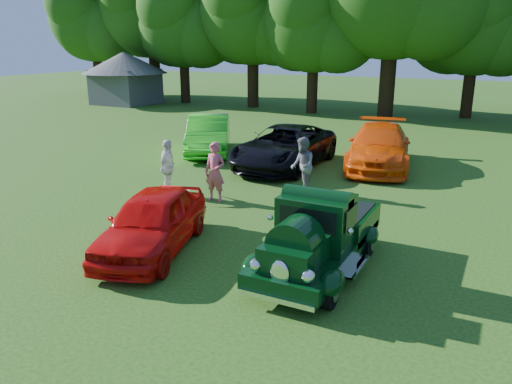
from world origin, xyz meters
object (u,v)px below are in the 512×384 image
at_px(red_convertible, 152,222).
at_px(back_car_lime, 209,134).
at_px(back_car_black, 284,147).
at_px(gazebo, 125,72).
at_px(spectator_pink, 215,172).
at_px(spectator_grey, 302,166).
at_px(spectator_white, 168,168).
at_px(back_car_orange, 379,146).
at_px(hero_pickup, 319,237).

relative_size(red_convertible, back_car_lime, 0.84).
height_order(back_car_black, gazebo, gazebo).
distance_m(red_convertible, spectator_pink, 3.89).
relative_size(spectator_grey, spectator_white, 1.02).
xyz_separation_m(red_convertible, back_car_black, (-0.60, 8.68, 0.09)).
bearing_deg(gazebo, back_car_lime, -38.87).
distance_m(red_convertible, back_car_orange, 10.63).
height_order(back_car_lime, spectator_pink, spectator_pink).
height_order(hero_pickup, gazebo, gazebo).
relative_size(back_car_lime, gazebo, 0.75).
bearing_deg(spectator_pink, red_convertible, -82.54).
xyz_separation_m(back_car_orange, spectator_pink, (-3.28, -6.49, 0.10)).
bearing_deg(spectator_white, spectator_grey, -77.80).
bearing_deg(spectator_grey, hero_pickup, -6.98).
xyz_separation_m(back_car_lime, back_car_black, (3.90, -0.81, -0.02)).
bearing_deg(spectator_pink, spectator_grey, 40.89).
bearing_deg(gazebo, back_car_black, -34.36).
bearing_deg(back_car_orange, hero_pickup, -94.68).
relative_size(red_convertible, back_car_black, 0.72).
bearing_deg(back_car_orange, back_car_black, -164.26).
bearing_deg(spectator_grey, back_car_lime, -155.45).
height_order(hero_pickup, red_convertible, hero_pickup).
height_order(back_car_black, back_car_orange, back_car_orange).
height_order(red_convertible, back_car_lime, back_car_lime).
relative_size(back_car_black, gazebo, 0.87).
bearing_deg(spectator_grey, gazebo, -159.90).
distance_m(hero_pickup, spectator_grey, 5.50).
distance_m(hero_pickup, back_car_lime, 11.96).
bearing_deg(red_convertible, back_car_lime, 99.00).
xyz_separation_m(back_car_orange, gazebo, (-22.28, 11.42, 1.61)).
bearing_deg(back_car_lime, spectator_white, -97.88).
height_order(back_car_orange, spectator_white, spectator_white).
bearing_deg(back_car_orange, spectator_grey, -116.86).
relative_size(red_convertible, gazebo, 0.63).
relative_size(back_car_orange, gazebo, 0.85).
xyz_separation_m(hero_pickup, back_car_black, (-4.30, 7.90, 0.05)).
xyz_separation_m(red_convertible, spectator_pink, (-0.69, 3.82, 0.20)).
xyz_separation_m(hero_pickup, back_car_lime, (-8.20, 8.71, 0.07)).
relative_size(hero_pickup, back_car_lime, 0.88).
bearing_deg(hero_pickup, back_car_orange, 96.60).
bearing_deg(spectator_grey, red_convertible, -45.60).
xyz_separation_m(spectator_pink, gazebo, (-19.00, 17.91, 1.51)).
xyz_separation_m(hero_pickup, back_car_orange, (-1.10, 9.53, 0.07)).
height_order(back_car_lime, gazebo, gazebo).
relative_size(red_convertible, spectator_grey, 2.27).
height_order(hero_pickup, spectator_white, spectator_white).
distance_m(spectator_pink, spectator_grey, 2.77).
bearing_deg(back_car_orange, red_convertible, -115.43).
height_order(hero_pickup, spectator_grey, spectator_grey).
distance_m(back_car_lime, gazebo, 19.57).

